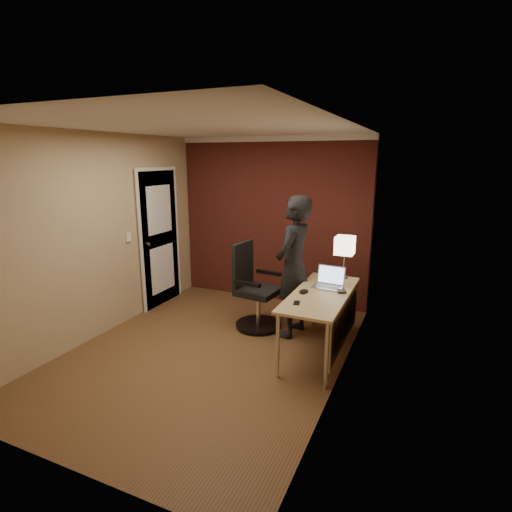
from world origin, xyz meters
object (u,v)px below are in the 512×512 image
object	(u,v)px
desk	(327,305)
laptop	(329,281)
phone	(297,303)
mouse	(303,292)
person	(293,267)
wallet	(342,291)
office_chair	(254,292)
desk_lamp	(345,246)

from	to	relation	value
desk	laptop	xyz separation A→B (m)	(-0.05, 0.26, 0.19)
laptop	phone	world-z (taller)	laptop
mouse	person	xyz separation A→B (m)	(-0.27, 0.46, 0.14)
desk	phone	world-z (taller)	phone
wallet	office_chair	world-z (taller)	office_chair
office_chair	laptop	bearing A→B (deg)	-6.40
person	mouse	bearing A→B (deg)	37.36
wallet	person	xyz separation A→B (m)	(-0.66, 0.26, 0.14)
laptop	wallet	distance (m)	0.24
desk	desk_lamp	bearing A→B (deg)	86.31
desk_lamp	wallet	world-z (taller)	desk_lamp
phone	mouse	bearing A→B (deg)	83.20
mouse	office_chair	size ratio (longest dim) A/B	0.09
office_chair	person	xyz separation A→B (m)	(0.54, -0.01, 0.39)
laptop	office_chair	bearing A→B (deg)	173.60
desk_lamp	laptop	distance (m)	0.52
laptop	office_chair	distance (m)	1.07
desk	wallet	world-z (taller)	wallet
office_chair	mouse	bearing A→B (deg)	-29.80
desk	mouse	bearing A→B (deg)	-160.45
mouse	phone	xyz separation A→B (m)	(0.03, -0.33, -0.01)
laptop	wallet	size ratio (longest dim) A/B	3.19
desk_lamp	phone	size ratio (longest dim) A/B	4.65
desk	desk_lamp	size ratio (longest dim) A/B	2.80
mouse	office_chair	world-z (taller)	office_chair
office_chair	desk_lamp	bearing A→B (deg)	12.83
phone	office_chair	size ratio (longest dim) A/B	0.10
desk_lamp	wallet	distance (m)	0.67
desk_lamp	mouse	distance (m)	0.87
desk_lamp	person	size ratio (longest dim) A/B	0.30
laptop	office_chair	size ratio (longest dim) A/B	0.32
desk	phone	size ratio (longest dim) A/B	13.04
desk_lamp	wallet	bearing A→B (deg)	-79.96
laptop	mouse	bearing A→B (deg)	-120.08
phone	person	size ratio (longest dim) A/B	0.07
desk_lamp	laptop	bearing A→B (deg)	-103.32
laptop	person	bearing A→B (deg)	167.46
desk	person	bearing A→B (deg)	144.80
desk	phone	bearing A→B (deg)	-117.59
phone	person	world-z (taller)	person
desk	phone	xyz separation A→B (m)	(-0.22, -0.42, 0.13)
laptop	wallet	world-z (taller)	laptop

